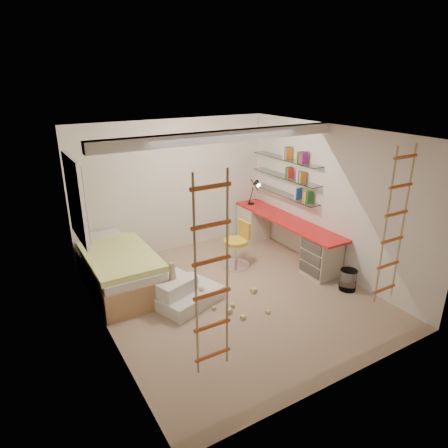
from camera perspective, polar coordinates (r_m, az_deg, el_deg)
floor at (r=6.57m, az=1.35°, el=-10.23°), size 4.50×4.50×0.00m
ceiling_beam at (r=5.96m, az=0.00°, el=12.43°), size 4.00×0.18×0.16m
window_frame at (r=6.61m, az=-20.45°, el=3.34°), size 0.06×1.15×1.35m
window_blind at (r=6.62m, az=-20.11°, el=3.40°), size 0.02×1.00×1.20m
rope_ladder_left at (r=3.91m, az=-1.75°, el=-7.68°), size 0.41×0.04×2.13m
rope_ladder_right at (r=5.61m, az=23.13°, el=-0.39°), size 0.41×0.04×2.13m
waste_bin at (r=6.98m, az=17.30°, el=-7.62°), size 0.28×0.28×0.35m
desk at (r=7.93m, az=8.65°, el=-1.58°), size 0.56×2.80×0.75m
shelves at (r=7.88m, az=8.73°, el=6.67°), size 0.25×1.80×0.71m
bed at (r=6.90m, az=-14.75°, el=-6.26°), size 1.02×2.00×0.69m
task_lamp at (r=8.38m, az=4.56°, el=5.13°), size 0.14×0.36×0.57m
swivel_chair at (r=7.37m, az=1.85°, el=-3.79°), size 0.52×0.52×0.87m
play_platform at (r=6.34m, az=-5.96°, el=-9.76°), size 1.18×1.04×0.44m
toy_blocks at (r=6.19m, az=-1.96°, el=-9.80°), size 1.38×1.10×0.71m
books at (r=7.85m, az=8.78°, el=7.68°), size 0.14×0.58×0.92m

